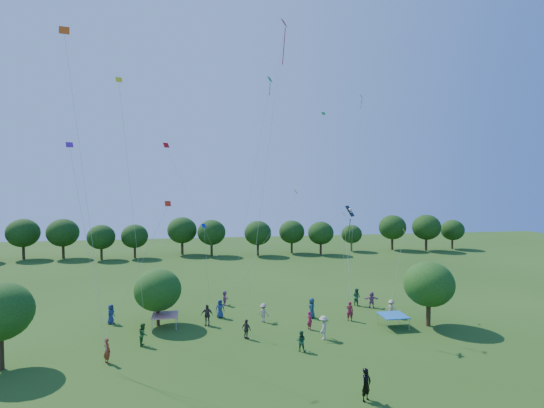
{
  "coord_description": "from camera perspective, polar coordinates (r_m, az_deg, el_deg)",
  "views": [
    {
      "loc": [
        -5.55,
        -18.87,
        12.64
      ],
      "look_at": [
        0.0,
        14.0,
        11.0
      ],
      "focal_mm": 28.0,
      "sensor_mm": 36.0,
      "label": 1
    }
  ],
  "objects": [
    {
      "name": "crowd_person_10",
      "position": [
        35.9,
        -3.46,
        -16.45
      ],
      "size": [
        0.94,
        0.98,
        1.59
      ],
      "primitive_type": "imported",
      "rotation": [
        0.0,
        0.0,
        2.3
      ],
      "color": "#362D2B",
      "rests_on": "ground"
    },
    {
      "name": "crowd_person_1",
      "position": [
        33.52,
        -21.3,
        -17.9
      ],
      "size": [
        0.77,
        0.78,
        1.79
      ],
      "primitive_type": "imported",
      "rotation": [
        0.0,
        0.0,
        2.31
      ],
      "color": "maroon",
      "rests_on": "ground"
    },
    {
      "name": "small_kite_7",
      "position": [
        43.0,
        11.47,
        6.87
      ],
      "size": [
        1.35,
        0.54,
        20.04
      ],
      "color": "#0BA99F"
    },
    {
      "name": "crowd_person_0",
      "position": [
        41.08,
        5.35,
        -13.74
      ],
      "size": [
        0.76,
        1.04,
        1.89
      ],
      "primitive_type": "imported",
      "rotation": [
        0.0,
        0.0,
        4.4
      ],
      "color": "navy",
      "rests_on": "ground"
    },
    {
      "name": "small_kite_5",
      "position": [
        33.2,
        -24.6,
        1.17
      ],
      "size": [
        3.31,
        3.66,
        14.33
      ],
      "color": "#65199B"
    },
    {
      "name": "crowd_person_3",
      "position": [
        35.96,
        6.93,
        -16.17
      ],
      "size": [
        1.17,
        1.35,
        1.91
      ],
      "primitive_type": "imported",
      "rotation": [
        0.0,
        0.0,
        4.11
      ],
      "color": "#BFB498",
      "rests_on": "ground"
    },
    {
      "name": "crowd_person_14",
      "position": [
        45.66,
        11.29,
        -12.14
      ],
      "size": [
        0.87,
        1.0,
        1.79
      ],
      "primitive_type": "imported",
      "rotation": [
        0.0,
        0.0,
        2.12
      ],
      "color": "#255736",
      "rests_on": "ground"
    },
    {
      "name": "small_kite_11",
      "position": [
        43.15,
        -1.47,
        9.77
      ],
      "size": [
        3.83,
        3.0,
        21.85
      ],
      "color": "#1A913B"
    },
    {
      "name": "small_kite_2",
      "position": [
        36.45,
        -18.99,
        6.74
      ],
      "size": [
        1.92,
        0.58,
        19.81
      ],
      "color": "yellow"
    },
    {
      "name": "pirate_kite",
      "position": [
        36.18,
        10.44,
        -1.2
      ],
      "size": [
        1.08,
        1.39,
        9.44
      ],
      "color": "black"
    },
    {
      "name": "small_kite_10",
      "position": [
        43.46,
        17.05,
        -5.14
      ],
      "size": [
        1.62,
        0.61,
        6.87
      ],
      "color": "yellow"
    },
    {
      "name": "near_tree_east",
      "position": [
        40.47,
        20.35,
        -10.07
      ],
      "size": [
        4.38,
        4.38,
        5.72
      ],
      "color": "#422B19",
      "rests_on": "ground"
    },
    {
      "name": "crowd_person_8",
      "position": [
        35.94,
        -16.93,
        -16.42
      ],
      "size": [
        0.5,
        0.88,
        1.75
      ],
      "primitive_type": "imported",
      "rotation": [
        0.0,
        0.0,
        1.61
      ],
      "color": "#295C27",
      "rests_on": "ground"
    },
    {
      "name": "crowd_person_6",
      "position": [
        41.28,
        -7.01,
        -13.78
      ],
      "size": [
        0.86,
        0.47,
        1.73
      ],
      "primitive_type": "imported",
      "rotation": [
        0.0,
        0.0,
        6.29
      ],
      "color": "navy",
      "rests_on": "ground"
    },
    {
      "name": "crowd_person_4",
      "position": [
        39.29,
        -8.73,
        -14.54
      ],
      "size": [
        1.2,
        0.79,
        1.88
      ],
      "primitive_type": "imported",
      "rotation": [
        0.0,
        0.0,
        -0.28
      ],
      "color": "#413634",
      "rests_on": "ground"
    },
    {
      "name": "small_kite_9",
      "position": [
        47.8,
        1.46,
        -1.18
      ],
      "size": [
        7.67,
        2.93,
        10.57
      ],
      "color": "#F7A50D"
    },
    {
      "name": "crowd_person_9",
      "position": [
        42.62,
        15.75,
        -13.37
      ],
      "size": [
        1.11,
        1.13,
        1.67
      ],
      "primitive_type": "imported",
      "rotation": [
        0.0,
        0.0,
        2.33
      ],
      "color": "#B6A692",
      "rests_on": "ground"
    },
    {
      "name": "man_in_black",
      "position": [
        27.26,
        12.56,
        -22.62
      ],
      "size": [
        0.85,
        0.78,
        1.92
      ],
      "primitive_type": "imported",
      "rotation": [
        0.0,
        0.0,
        0.59
      ],
      "color": "black",
      "rests_on": "ground"
    },
    {
      "name": "small_kite_8",
      "position": [
        46.79,
        -12.29,
        3.78
      ],
      "size": [
        7.27,
        3.2,
        15.72
      ],
      "color": "red"
    },
    {
      "name": "tent_blue",
      "position": [
        39.87,
        15.98,
        -14.21
      ],
      "size": [
        2.2,
        2.2,
        1.1
      ],
      "color": "#1B60B4",
      "rests_on": "ground"
    },
    {
      "name": "tent_red_stripe",
      "position": [
        39.64,
        -14.18,
        -14.29
      ],
      "size": [
        2.2,
        2.2,
        1.1
      ],
      "color": "red",
      "rests_on": "ground"
    },
    {
      "name": "crowd_person_7",
      "position": [
        38.05,
        5.08,
        -15.34
      ],
      "size": [
        0.58,
        0.69,
        1.58
      ],
      "primitive_type": "imported",
      "rotation": [
        0.0,
        0.0,
        1.97
      ],
      "color": "maroon",
      "rests_on": "ground"
    },
    {
      "name": "small_kite_0",
      "position": [
        28.43,
        -16.42,
        -5.79
      ],
      "size": [
        5.0,
        2.51,
        10.22
      ],
      "color": "red"
    },
    {
      "name": "small_kite_1",
      "position": [
        33.55,
        -25.17,
        12.75
      ],
      "size": [
        3.38,
        2.91,
        22.42
      ],
      "color": "#E24A0B"
    },
    {
      "name": "crowd_person_2",
      "position": [
        33.58,
        3.91,
        -17.88
      ],
      "size": [
        0.86,
        0.63,
        1.55
      ],
      "primitive_type": "imported",
      "rotation": [
        0.0,
        0.0,
        2.83
      ],
      "color": "#225031",
      "rests_on": "ground"
    },
    {
      "name": "treeline",
      "position": [
        74.89,
        -6.61,
        -3.76
      ],
      "size": [
        88.01,
        8.77,
        6.77
      ],
      "color": "#422B19",
      "rests_on": "ground"
    },
    {
      "name": "crowd_person_5",
      "position": [
        45.16,
        -6.37,
        -12.45
      ],
      "size": [
        0.81,
        1.49,
        1.52
      ],
      "primitive_type": "imported",
      "rotation": [
        0.0,
        0.0,
        1.79
      ],
      "color": "#8D527C",
      "rests_on": "ground"
    },
    {
      "name": "red_high_kite",
      "position": [
        37.17,
        0.7,
        16.17
      ],
      "size": [
        3.93,
        2.7,
        25.27
      ],
      "color": "red"
    },
    {
      "name": "crowd_person_11",
      "position": [
        45.32,
        13.24,
        -12.39
      ],
      "size": [
        1.58,
        0.8,
        1.62
      ],
      "primitive_type": "imported",
      "rotation": [
        0.0,
        0.0,
        2.96
      ],
      "color": "#925589",
      "rests_on": "ground"
    },
    {
      "name": "small_kite_3",
      "position": [
        45.15,
        7.99,
        4.48
      ],
      "size": [
        1.65,
        4.85,
        19.03
      ],
      "color": "#198A2B"
    },
    {
      "name": "crowd_person_13",
      "position": [
        40.79,
        10.42,
        -13.97
      ],
      "size": [
        0.79,
        0.7,
        1.78
      ],
      "primitive_type": "imported",
      "rotation": [
        0.0,
        0.0,
        2.62
      ],
      "color": "maroon",
      "rests_on": "ground"
    },
    {
      "name": "crowd_person_12",
      "position": [
        41.96,
        -20.85,
        -13.65
      ],
      "size": [
        0.74,
        0.98,
        1.76
      ],
      "primitive_type": "imported",
      "rotation": [
        0.0,
        0.0,
        1.22
      ],
      "color": "navy",
      "rests_on": "ground"
    },
    {
      "name": "crowd_person_15",
      "position": [
        39.84,
        -1.15,
        -14.4
      ],
      "size": [
        1.17,
        1.08,
        1.69
      ],
      "primitive_type": "imported",
      "rotation": [
        0.0,
        0.0,
        2.47
      ],
      "color": "#A79586",
      "rests_on": "ground"
    },
    {
      "name": "near_tree_north",
      "position": [
        39.64,
        -15.11,
        -11.08
      ],
      "size": [
        4.13,
        4.13,
        5.05
      ],
      "color": "#422B19",
      "rests_on": "ground"
    },
    {
      "name": "small_kite_6",
      "position": [
        47.21,
        9.76,
        -2.99
      ],
      "size": [
        1.13,
        4.89,
        8.12
      ],
      "color": "silver"
    },
    {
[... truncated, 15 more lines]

